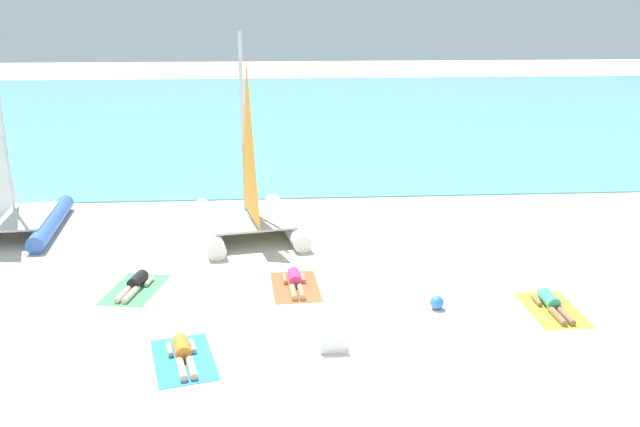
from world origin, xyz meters
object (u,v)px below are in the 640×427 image
Objects in this scene: sailboat_white at (248,205)px; sunbather_center_right at (295,281)px; towel_center_right at (295,287)px; sunbather_rightmost at (552,303)px; towel_rightmost at (552,310)px; sunbather_center_left at (183,352)px; cooler_box at (332,342)px; towel_leftmost at (135,289)px; beach_ball at (437,302)px; towel_center_left at (184,359)px; sailboat_blue at (8,206)px; sunbather_leftmost at (136,283)px.

sunbather_center_right is (1.22, -4.00, -0.73)m from sailboat_white.
towel_center_right is 5.86m from sunbather_rightmost.
sunbather_center_right is 0.82× the size of towel_rightmost.
sunbather_center_left is 3.11× the size of cooler_box.
sailboat_white is 7.47m from cooler_box.
towel_rightmost is (7.90, 1.58, -0.13)m from sunbather_center_left.
towel_leftmost is 1.22× the size of sunbather_rightmost.
towel_leftmost is at bearing 175.85° from sunbather_center_right.
cooler_box is (4.41, -3.25, 0.17)m from towel_leftmost.
sunbather_center_left is 1.00× the size of sunbather_rightmost.
cooler_box is (-2.48, -1.69, 0.02)m from beach_ball.
sailboat_white is 3.03× the size of towel_center_right.
sailboat_white is at bearing 106.76° from towel_center_right.
sunbather_center_left is 5.01× the size of beach_ball.
towel_center_left is at bearing -168.59° from sunbather_rightmost.
beach_ball is 0.62× the size of cooler_box.
sailboat_blue is at bearing 113.45° from sunbather_center_left.
sunbather_center_right is 3.26m from cooler_box.
towel_center_left is 1.00× the size of towel_rightmost.
towel_center_right is at bearing 163.19° from sunbather_rightmost.
towel_leftmost is 1.00× the size of towel_center_left.
sailboat_blue is at bearing 155.12° from sunbather_rightmost.
towel_rightmost is (6.86, -5.75, -0.85)m from sailboat_white.
sunbather_center_left is at bearing -57.74° from sailboat_blue.
towel_leftmost is (-2.58, -3.96, -0.85)m from sailboat_white.
sailboat_white is 3.03× the size of towel_leftmost.
sunbather_rightmost reaches higher than beach_ball.
sailboat_blue is 3.62× the size of sunbather_center_left.
sunbather_center_left is at bearing -54.44° from sunbather_leftmost.
sailboat_blue is 3.60× the size of sunbather_center_right.
sailboat_blue is at bearing 146.94° from sunbather_leftmost.
sailboat_blue is at bearing 155.76° from towel_rightmost.
cooler_box reaches higher than towel_leftmost.
sailboat_blue reaches higher than sunbather_center_left.
sunbather_center_right is 3.44m from beach_ball.
sunbather_center_left is at bearing -65.45° from towel_leftmost.
towel_leftmost is at bearing 178.32° from towel_center_right.
sailboat_blue is 12.83m from beach_ball.
sailboat_blue is 9.40m from sunbather_center_right.
cooler_box reaches higher than towel_rightmost.
towel_leftmost is 3.77m from towel_center_left.
sailboat_white is 7.02m from sailboat_blue.
sailboat_blue is 15.19m from sunbather_rightmost.
towel_center_left is 1.22× the size of sunbather_rightmost.
sunbather_center_right is (3.80, -0.04, 0.13)m from towel_leftmost.
sunbather_center_right and sunbather_rightmost have the same top height.
towel_center_left is at bearing -54.61° from sunbather_leftmost.
towel_center_left is at bearing -124.06° from towel_center_right.
towel_leftmost is at bearing 169.27° from towel_rightmost.
towel_leftmost is 9.60m from towel_rightmost.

